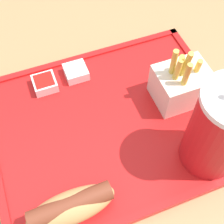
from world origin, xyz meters
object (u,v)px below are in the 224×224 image
at_px(hot_dog_far, 71,207).
at_px(sauce_cup_ketchup, 45,83).
at_px(sauce_cup_mayo, 76,72).
at_px(soda_cup, 220,130).
at_px(fries_carton, 181,84).

bearing_deg(hot_dog_far, sauce_cup_ketchup, -94.92).
bearing_deg(sauce_cup_ketchup, hot_dog_far, 85.08).
bearing_deg(sauce_cup_mayo, hot_dog_far, 71.46).
distance_m(soda_cup, fries_carton, 0.12).
bearing_deg(sauce_cup_ketchup, fries_carton, 153.71).
distance_m(soda_cup, sauce_cup_ketchup, 0.31).
bearing_deg(soda_cup, sauce_cup_mayo, -58.16).
height_order(fries_carton, sauce_cup_mayo, fries_carton).
xyz_separation_m(soda_cup, sauce_cup_ketchup, (0.20, -0.22, -0.07)).
distance_m(fries_carton, sauce_cup_mayo, 0.19).
xyz_separation_m(soda_cup, fries_carton, (-0.01, -0.12, -0.04)).
bearing_deg(sauce_cup_mayo, soda_cup, 121.84).
height_order(hot_dog_far, sauce_cup_ketchup, hot_dog_far).
bearing_deg(hot_dog_far, soda_cup, -177.39).
height_order(soda_cup, sauce_cup_ketchup, soda_cup).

